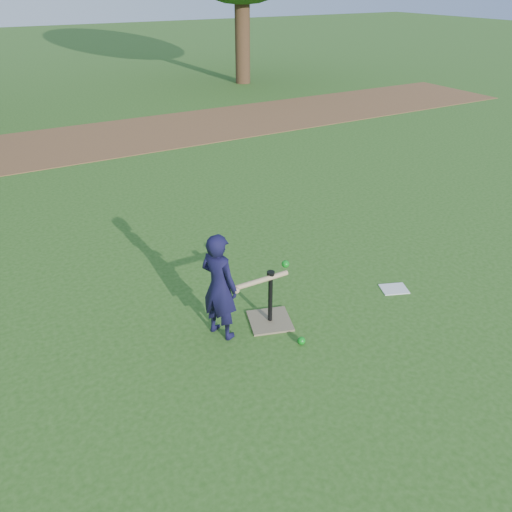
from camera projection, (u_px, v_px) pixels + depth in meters
ground at (237, 320)px, 5.29m from camera, size 80.00×80.00×0.00m
dirt_strip at (80, 142)px, 10.99m from camera, size 24.00×3.00×0.01m
child at (219, 287)px, 4.83m from camera, size 0.42×0.49×1.13m
wiffle_ball_ground at (301, 341)px, 4.93m from camera, size 0.08×0.08×0.08m
clipboard at (394, 289)px, 5.82m from camera, size 0.36×0.32×0.01m
batting_tee at (270, 313)px, 5.22m from camera, size 0.54×0.54×0.61m
swing_action at (264, 278)px, 4.96m from camera, size 0.71×0.21×0.11m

